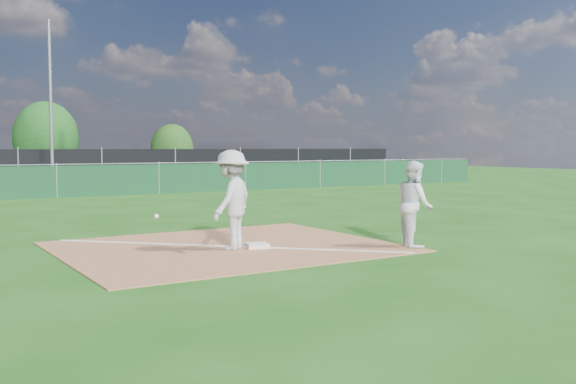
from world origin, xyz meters
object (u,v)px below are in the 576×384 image
at_px(runner, 414,204).
at_px(tree_mid, 46,138).
at_px(play_at_first, 232,200).
at_px(car_right, 119,168).
at_px(tree_right, 172,148).
at_px(light_pole, 51,104).
at_px(first_base, 257,245).

height_order(runner, tree_mid, tree_mid).
distance_m(play_at_first, tree_mid, 33.79).
height_order(car_right, tree_right, tree_right).
bearing_deg(tree_right, tree_mid, 170.75).
height_order(light_pole, car_right, light_pole).
distance_m(light_pole, first_base, 22.52).
bearing_deg(runner, tree_right, 11.29).
bearing_deg(car_right, play_at_first, -174.38).
distance_m(light_pole, tree_right, 14.64).
bearing_deg(runner, light_pole, 29.63).
bearing_deg(car_right, tree_right, -25.17).
bearing_deg(tree_right, play_at_first, -110.23).
relative_size(first_base, tree_mid, 0.08).
relative_size(light_pole, car_right, 1.66).
height_order(play_at_first, tree_mid, tree_mid).
bearing_deg(play_at_first, car_right, 76.71).
distance_m(runner, car_right, 28.06).
bearing_deg(first_base, runner, -27.72).
distance_m(car_right, tree_right, 8.18).
xyz_separation_m(runner, car_right, (3.12, 27.88, -0.11)).
relative_size(light_pole, runner, 4.87).
xyz_separation_m(light_pole, first_base, (-1.09, -22.15, -3.94)).
height_order(first_base, car_right, car_right).
bearing_deg(tree_mid, light_pole, -100.28).
bearing_deg(first_base, light_pole, 87.18).
bearing_deg(car_right, runner, -167.47).
bearing_deg(play_at_first, tree_right, 69.77).
relative_size(first_base, car_right, 0.08).
relative_size(tree_mid, tree_right, 1.38).
height_order(first_base, tree_right, tree_right).
distance_m(first_base, tree_mid, 33.90).
bearing_deg(tree_right, first_base, -109.43).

